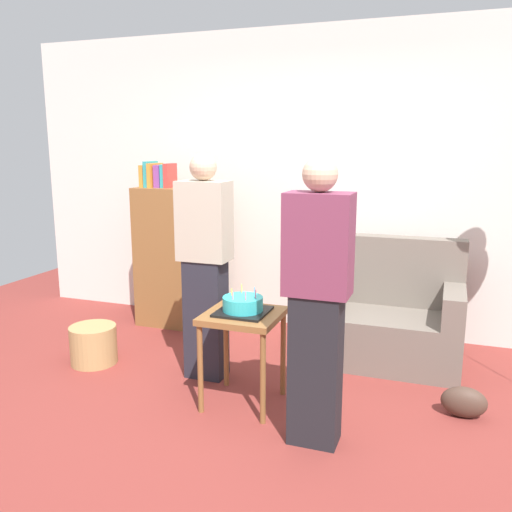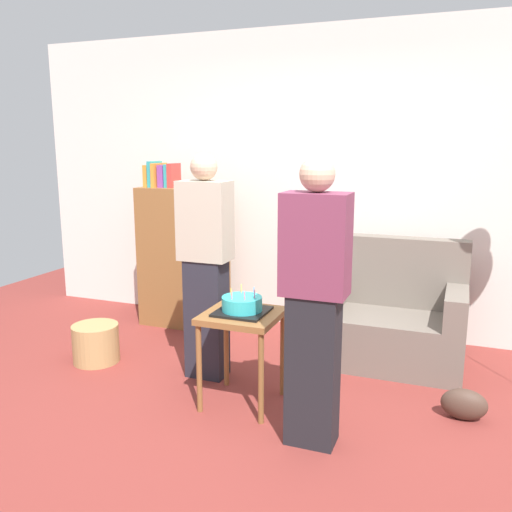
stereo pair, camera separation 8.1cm
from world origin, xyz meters
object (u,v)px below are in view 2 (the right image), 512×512
object	(u,v)px
person_holding_cake	(314,303)
birthday_cake	(242,305)
side_table	(242,327)
handbag	(464,404)
couch	(391,319)
person_blowing_candles	(206,266)
wicker_basket	(96,343)
bookshelf	(183,255)

from	to	relation	value
person_holding_cake	birthday_cake	bearing A→B (deg)	-26.60
side_table	handbag	world-z (taller)	side_table
couch	person_blowing_candles	bearing A→B (deg)	-147.55
person_holding_cake	handbag	bearing A→B (deg)	-142.87
side_table	handbag	size ratio (longest dim) A/B	2.23
birthday_cake	handbag	bearing A→B (deg)	11.92
couch	person_blowing_candles	world-z (taller)	person_blowing_candles
couch	person_holding_cake	xyz separation A→B (m)	(-0.26, -1.39, 0.49)
handbag	wicker_basket	bearing A→B (deg)	-178.72
couch	handbag	size ratio (longest dim) A/B	3.93
couch	birthday_cake	bearing A→B (deg)	-126.69
side_table	wicker_basket	world-z (taller)	side_table
person_blowing_candles	person_holding_cake	xyz separation A→B (m)	(0.97, -0.61, 0.00)
bookshelf	wicker_basket	xyz separation A→B (m)	(-0.21, -1.06, -0.52)
birthday_cake	person_blowing_candles	xyz separation A→B (m)	(-0.41, 0.32, 0.16)
side_table	couch	bearing A→B (deg)	53.31
side_table	person_holding_cake	bearing A→B (deg)	-28.14
person_holding_cake	handbag	xyz separation A→B (m)	(0.82, 0.59, -0.73)
birthday_cake	wicker_basket	world-z (taller)	birthday_cake
bookshelf	side_table	xyz separation A→B (m)	(1.13, -1.29, -0.14)
couch	bookshelf	distance (m)	1.99
person_blowing_candles	person_holding_cake	world-z (taller)	same
bookshelf	wicker_basket	world-z (taller)	bookshelf
birthday_cake	person_holding_cake	xyz separation A→B (m)	(0.55, -0.30, 0.16)
birthday_cake	person_holding_cake	size ratio (longest dim) A/B	0.20
bookshelf	person_holding_cake	world-z (taller)	person_holding_cake
side_table	wicker_basket	size ratio (longest dim) A/B	1.74
handbag	couch	bearing A→B (deg)	124.78
couch	handbag	world-z (taller)	couch
bookshelf	person_holding_cake	distance (m)	2.32
couch	person_holding_cake	size ratio (longest dim) A/B	0.67
bookshelf	birthday_cake	world-z (taller)	bookshelf
couch	wicker_basket	xyz separation A→B (m)	(-2.16, -0.87, -0.19)
wicker_basket	side_table	bearing A→B (deg)	-9.67
wicker_basket	handbag	xyz separation A→B (m)	(2.72, 0.06, -0.05)
side_table	birthday_cake	world-z (taller)	birthday_cake
side_table	birthday_cake	distance (m)	0.15
couch	bookshelf	bearing A→B (deg)	174.34
birthday_cake	person_blowing_candles	world-z (taller)	person_blowing_candles
person_blowing_candles	couch	bearing A→B (deg)	44.60
birthday_cake	person_blowing_candles	bearing A→B (deg)	142.49
person_holding_cake	person_blowing_candles	bearing A→B (deg)	-30.82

